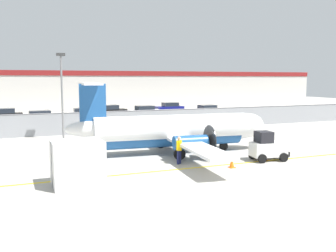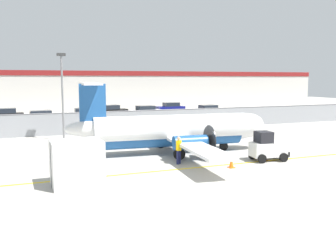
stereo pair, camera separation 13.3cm
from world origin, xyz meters
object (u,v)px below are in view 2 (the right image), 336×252
Objects in this scene: cargo_container at (77,163)px; parked_car_3 at (85,115)px; traffic_cone_near_left at (264,155)px; parked_car_6 at (170,108)px; baggage_tug at (268,147)px; ground_crew_worker at (179,149)px; parked_car_1 at (5,115)px; parked_car_5 at (146,112)px; apron_light_pole at (62,89)px; parked_car_4 at (111,111)px; parked_car_2 at (42,118)px; traffic_cone_near_right at (231,163)px; commuter_airplane at (177,130)px; parked_car_7 at (207,111)px.

cargo_container reaches higher than parked_car_3.
parked_car_6 reaches higher than traffic_cone_near_left.
baggage_tug is 0.57× the size of parked_car_6.
parked_car_1 is (-10.65, 27.84, -0.06)m from ground_crew_worker.
apron_light_pole reaches higher than parked_car_5.
ground_crew_worker is 0.40× the size of parked_car_3.
baggage_tug is 26.95m from parked_car_3.
parked_car_4 is 0.60× the size of apron_light_pole.
parked_car_2 and parked_car_5 have the same top height.
parked_car_2 is at bearing -17.57° from ground_crew_worker.
parked_car_3 reaches higher than traffic_cone_near_right.
parked_car_4 is at bearing 95.81° from traffic_cone_near_left.
traffic_cone_near_right is 0.15× the size of parked_car_3.
parked_car_3 is at bearing 159.12° from parked_car_1.
baggage_tug is (4.40, -4.38, -0.75)m from commuter_airplane.
parked_car_5 is (17.05, -1.98, 0.00)m from parked_car_1.
parked_car_2 is 1.01× the size of parked_car_3.
parked_car_6 is at bearing 78.74° from traffic_cone_near_left.
apron_light_pole is at bearing 26.13° from parked_car_7.
baggage_tug reaches higher than parked_car_5.
commuter_airplane is 11.19m from apron_light_pole.
cargo_container is at bearing 46.14° from parked_car_7.
ground_crew_worker is 6.83m from cargo_container.
parked_car_3 is 5.88m from parked_car_4.
traffic_cone_near_left is 32.59m from parked_car_6.
ground_crew_worker reaches higher than traffic_cone_near_right.
parked_car_5 is (0.90, 26.86, 0.58)m from traffic_cone_near_left.
apron_light_pole is at bearing -87.56° from parked_car_2.
parked_car_1 and parked_car_4 have the same top height.
parked_car_7 is (8.83, 25.23, 0.04)m from baggage_tug.
parked_car_2 is at bearing 127.15° from parked_car_1.
parked_car_1 is at bearing 125.68° from baggage_tug.
commuter_airplane is at bearing 135.58° from traffic_cone_near_left.
commuter_airplane is 6.13m from traffic_cone_near_left.
ground_crew_worker is 3.27m from traffic_cone_near_right.
ground_crew_worker is at bearing 67.17° from parked_car_6.
parked_car_6 is at bearing 74.14° from traffic_cone_near_right.
parked_car_5 is 0.60× the size of apron_light_pole.
parked_car_3 is 16.15m from parked_car_7.
commuter_airplane is 24.71m from parked_car_7.
apron_light_pole reaches higher than traffic_cone_near_right.
baggage_tug reaches higher than parked_car_1.
parked_car_1 is (-11.86, 24.64, -0.71)m from commuter_airplane.
parked_car_5 is at bearing 41.18° from parked_car_6.
parked_car_2 is 21.18m from parked_car_7.
ground_crew_worker is at bearing 174.59° from baggage_tug.
parked_car_6 reaches higher than traffic_cone_near_right.
apron_light_pole is (-11.95, -14.17, 3.41)m from parked_car_5.
ground_crew_worker reaches higher than traffic_cone_near_left.
parked_car_1 is 22.72m from parked_car_6.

